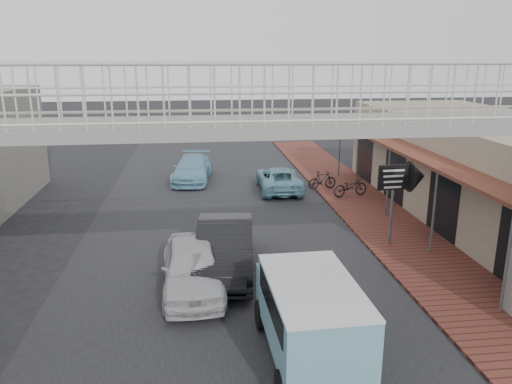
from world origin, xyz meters
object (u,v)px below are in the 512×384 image
object	(u,v)px
motorcycle_far	(322,180)
dark_sedan	(225,247)
white_hatchback	(192,267)
motorcycle_near	(350,187)
angkot_curb	(279,179)
angkot_far	(192,169)
arrow_sign	(414,177)
angkot_van	(309,309)

from	to	relation	value
motorcycle_far	dark_sedan	bearing A→B (deg)	137.88
white_hatchback	dark_sedan	world-z (taller)	dark_sedan
motorcycle_near	angkot_curb	bearing A→B (deg)	47.29
angkot_far	arrow_sign	world-z (taller)	arrow_sign
motorcycle_near	motorcycle_far	xyz separation A→B (m)	(-0.98, 1.41, -0.01)
white_hatchback	angkot_van	world-z (taller)	angkot_van
angkot_far	arrow_sign	distance (m)	12.85
angkot_van	white_hatchback	bearing A→B (deg)	122.53
dark_sedan	arrow_sign	xyz separation A→B (m)	(6.52, 1.37, 1.67)
dark_sedan	angkot_van	xyz separation A→B (m)	(1.50, -4.91, 0.46)
white_hatchback	angkot_van	bearing A→B (deg)	-58.44
arrow_sign	motorcycle_far	bearing A→B (deg)	96.14
motorcycle_near	dark_sedan	bearing A→B (deg)	125.68
angkot_van	dark_sedan	bearing A→B (deg)	105.88
arrow_sign	angkot_curb	bearing A→B (deg)	110.07
angkot_curb	white_hatchback	bearing A→B (deg)	69.81
white_hatchback	motorcycle_near	size ratio (longest dim) A/B	2.42
dark_sedan	motorcycle_near	size ratio (longest dim) A/B	2.77
angkot_curb	dark_sedan	bearing A→B (deg)	72.72
dark_sedan	angkot_curb	size ratio (longest dim) A/B	1.13
dark_sedan	motorcycle_near	distance (m)	9.73
angkot_curb	angkot_van	bearing A→B (deg)	85.17
white_hatchback	motorcycle_near	xyz separation A→B (m)	(7.29, 8.57, -0.16)
dark_sedan	motorcycle_far	distance (m)	10.30
white_hatchback	dark_sedan	xyz separation A→B (m)	(1.00, 1.15, 0.08)
dark_sedan	angkot_curb	distance (m)	9.65
white_hatchback	motorcycle_far	bearing A→B (deg)	55.62
dark_sedan	arrow_sign	distance (m)	6.87
white_hatchback	angkot_curb	world-z (taller)	white_hatchback
dark_sedan	angkot_van	bearing A→B (deg)	-67.41
angkot_curb	angkot_far	size ratio (longest dim) A/B	0.95
white_hatchback	arrow_sign	world-z (taller)	arrow_sign
dark_sedan	motorcycle_far	bearing A→B (deg)	64.60
angkot_van	motorcycle_near	size ratio (longest dim) A/B	2.35
angkot_curb	motorcycle_near	distance (m)	3.51
motorcycle_far	arrow_sign	distance (m)	7.80
motorcycle_near	white_hatchback	bearing A→B (deg)	125.58
white_hatchback	angkot_far	world-z (taller)	white_hatchback
dark_sedan	motorcycle_near	bearing A→B (deg)	55.31
arrow_sign	dark_sedan	bearing A→B (deg)	-171.32
angkot_van	motorcycle_far	bearing A→B (deg)	73.40
white_hatchback	motorcycle_near	world-z (taller)	white_hatchback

